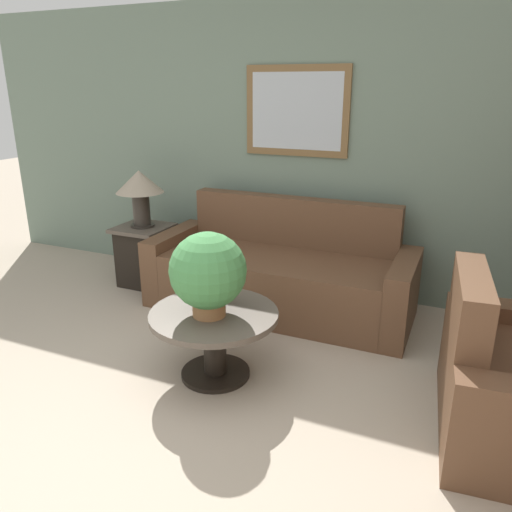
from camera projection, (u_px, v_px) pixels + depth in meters
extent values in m
plane|color=tan|center=(123.00, 476.00, 2.52)|extent=(20.00, 20.00, 0.00)
cube|color=slate|center=(305.00, 152.00, 4.52)|extent=(7.14, 0.06, 2.60)
cube|color=brown|center=(297.00, 111.00, 4.39)|extent=(0.95, 0.03, 0.78)
cube|color=#B2BCC6|center=(296.00, 111.00, 4.38)|extent=(0.83, 0.01, 0.66)
cube|color=brown|center=(278.00, 283.00, 4.32)|extent=(1.90, 0.87, 0.49)
cube|color=brown|center=(294.00, 221.00, 4.47)|extent=(1.90, 0.16, 0.44)
cube|color=brown|center=(176.00, 261.00, 4.70)|extent=(0.18, 0.87, 0.59)
cube|color=brown|center=(402.00, 297.00, 3.91)|extent=(0.18, 0.87, 0.59)
cube|color=brown|center=(469.00, 312.00, 2.69)|extent=(0.23, 0.78, 0.44)
cylinder|color=black|center=(216.00, 373.00, 3.40)|extent=(0.47, 0.47, 0.03)
cylinder|color=black|center=(215.00, 345.00, 3.33)|extent=(0.15, 0.15, 0.40)
cylinder|color=brown|center=(214.00, 315.00, 3.26)|extent=(0.85, 0.85, 0.04)
cube|color=black|center=(145.00, 257.00, 4.89)|extent=(0.42, 0.42, 0.55)
cube|color=brown|center=(143.00, 228.00, 4.79)|extent=(0.49, 0.49, 0.03)
cylinder|color=#2D2823|center=(143.00, 225.00, 4.78)|extent=(0.23, 0.23, 0.02)
cylinder|color=#2D2823|center=(141.00, 209.00, 4.73)|extent=(0.16, 0.16, 0.31)
cone|color=gray|center=(139.00, 181.00, 4.64)|extent=(0.45, 0.45, 0.21)
cylinder|color=#9E6B42|center=(209.00, 306.00, 3.19)|extent=(0.21, 0.21, 0.12)
sphere|color=#428447|center=(208.00, 271.00, 3.11)|extent=(0.49, 0.49, 0.49)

